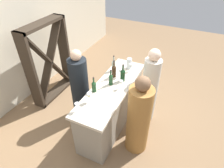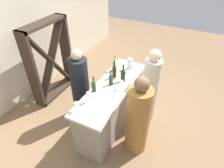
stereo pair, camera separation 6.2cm
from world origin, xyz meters
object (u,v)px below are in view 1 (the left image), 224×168
at_px(wine_bottle_center_dark_green, 123,75).
at_px(wine_glass_far_center, 77,106).
at_px(wine_glass_far_left, 89,96).
at_px(person_center_guest, 150,89).
at_px(person_right_guest, 80,88).
at_px(wine_glass_near_right, 120,71).
at_px(wine_rack, 49,62).
at_px(water_pitcher, 129,63).
at_px(wine_bottle_rightmost_clear_pale, 114,65).
at_px(wine_glass_near_center, 131,66).
at_px(wine_bottle_leftmost_olive_green, 94,86).
at_px(wine_glass_near_left, 121,83).
at_px(wine_bottle_second_left_olive_green, 111,79).
at_px(person_left_guest, 139,119).
at_px(wine_bottle_second_right_amber_brown, 114,71).

relative_size(wine_bottle_center_dark_green, wine_glass_far_center, 2.34).
xyz_separation_m(wine_glass_far_left, person_center_guest, (0.96, -0.71, -0.31)).
bearing_deg(wine_glass_far_center, person_right_guest, 32.64).
xyz_separation_m(wine_glass_near_right, wine_glass_far_left, (-0.84, 0.15, -0.01)).
xyz_separation_m(wine_rack, water_pitcher, (0.39, -1.70, 0.17)).
xyz_separation_m(wine_rack, person_right_guest, (-0.32, -0.98, -0.17)).
relative_size(wine_rack, wine_bottle_rightmost_clear_pale, 5.36).
xyz_separation_m(wine_glass_near_right, wine_glass_far_center, (-1.09, 0.21, -0.02)).
distance_m(wine_glass_near_center, water_pitcher, 0.11).
xyz_separation_m(wine_glass_far_center, person_center_guest, (1.21, -0.77, -0.29)).
distance_m(wine_rack, person_right_guest, 1.04).
distance_m(wine_glass_far_center, person_right_guest, 0.93).
bearing_deg(wine_glass_near_center, wine_bottle_leftmost_olive_green, 158.38).
xyz_separation_m(wine_rack, wine_bottle_rightmost_clear_pale, (0.19, -1.46, 0.19)).
xyz_separation_m(wine_bottle_leftmost_olive_green, wine_glass_near_left, (0.27, -0.38, 0.00)).
relative_size(wine_bottle_second_left_olive_green, person_right_guest, 0.20).
bearing_deg(wine_bottle_leftmost_olive_green, wine_glass_near_left, -54.23).
height_order(wine_rack, wine_bottle_center_dark_green, wine_rack).
height_order(wine_bottle_second_left_olive_green, person_left_guest, person_left_guest).
height_order(wine_bottle_second_left_olive_green, wine_glass_near_left, wine_bottle_second_left_olive_green).
height_order(wine_glass_near_left, person_left_guest, person_left_guest).
distance_m(person_left_guest, person_center_guest, 0.77).
bearing_deg(wine_bottle_second_right_amber_brown, wine_glass_far_left, 176.10).
bearing_deg(wine_bottle_second_right_amber_brown, wine_bottle_rightmost_clear_pale, 25.92).
bearing_deg(water_pitcher, person_center_guest, -113.86).
relative_size(wine_bottle_center_dark_green, person_left_guest, 0.22).
xyz_separation_m(wine_bottle_second_right_amber_brown, person_center_guest, (0.17, -0.66, -0.32)).
bearing_deg(wine_glass_near_right, wine_rack, 91.39).
xyz_separation_m(wine_glass_near_right, person_right_guest, (-0.36, 0.68, -0.36)).
height_order(wine_bottle_rightmost_clear_pale, water_pitcher, wine_bottle_rightmost_clear_pale).
bearing_deg(water_pitcher, wine_bottle_second_right_amber_brown, 159.84).
bearing_deg(person_center_guest, wine_glass_far_center, 69.35).
distance_m(wine_bottle_second_left_olive_green, person_left_guest, 0.83).
xyz_separation_m(water_pitcher, person_left_guest, (-0.99, -0.56, -0.35)).
bearing_deg(water_pitcher, wine_glass_near_left, -170.44).
bearing_deg(wine_bottle_center_dark_green, person_center_guest, -64.62).
distance_m(wine_glass_near_center, wine_glass_far_center, 1.40).
distance_m(wine_bottle_second_left_olive_green, water_pitcher, 0.65).
distance_m(water_pitcher, person_center_guest, 0.64).
bearing_deg(water_pitcher, wine_glass_far_left, 170.43).
bearing_deg(wine_glass_far_left, person_right_guest, 47.80).
xyz_separation_m(wine_bottle_rightmost_clear_pale, water_pitcher, (0.21, -0.24, -0.01)).
height_order(wine_glass_far_center, person_right_guest, person_right_guest).
distance_m(wine_bottle_second_left_olive_green, wine_bottle_second_right_amber_brown, 0.25).
bearing_deg(person_right_guest, wine_bottle_second_right_amber_brown, 30.44).
relative_size(wine_glass_far_center, person_right_guest, 0.10).
distance_m(wine_glass_near_right, person_left_guest, 0.96).
distance_m(wine_bottle_center_dark_green, person_left_guest, 0.83).
distance_m(wine_glass_near_center, wine_glass_near_right, 0.30).
relative_size(wine_glass_far_left, water_pitcher, 0.79).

